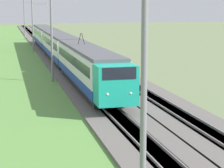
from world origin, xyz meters
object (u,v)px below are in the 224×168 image
passenger_train (59,45)px  catenary_mast_mid (52,35)px  catenary_mast_near (145,88)px  catenary_mast_distant (25,19)px  catenary_mast_far (33,25)px

passenger_train → catenary_mast_mid: (-16.33, 2.58, 2.42)m
catenary_mast_near → catenary_mast_mid: size_ratio=1.00×
catenary_mast_near → catenary_mast_distant: catenary_mast_distant is taller
catenary_mast_near → catenary_mast_far: (58.61, -0.00, -0.21)m
catenary_mast_mid → catenary_mast_distant: catenary_mast_distant is taller
catenary_mast_mid → catenary_mast_far: catenary_mast_mid is taller
catenary_mast_near → catenary_mast_mid: catenary_mast_near is taller
catenary_mast_distant → catenary_mast_near: bearing=-180.0°
catenary_mast_mid → catenary_mast_far: (29.30, -0.00, -0.19)m
catenary_mast_far → catenary_mast_distant: (29.30, 0.00, 0.29)m
catenary_mast_near → catenary_mast_mid: bearing=-0.0°
catenary_mast_distant → passenger_train: bearing=-176.5°
catenary_mast_mid → catenary_mast_distant: (58.61, 0.00, 0.10)m
passenger_train → catenary_mast_near: size_ratio=6.95×
passenger_train → catenary_mast_near: catenary_mast_near is taller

